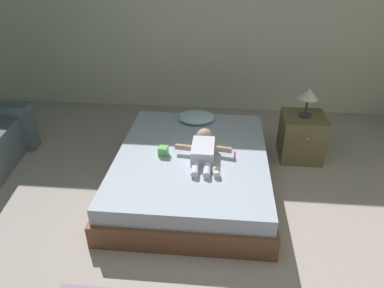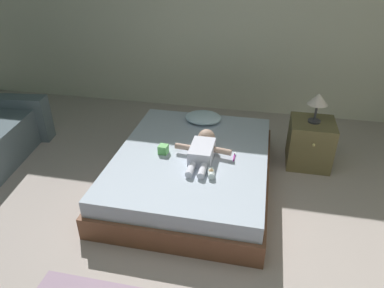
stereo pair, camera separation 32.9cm
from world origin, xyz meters
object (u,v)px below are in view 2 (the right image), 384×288
at_px(lamp, 318,101).
at_px(toy_block, 163,149).
at_px(toothbrush, 234,157).
at_px(baby, 203,149).
at_px(nightstand, 310,143).
at_px(bed, 192,169).
at_px(baby_bottle, 211,173).
at_px(pillow, 203,117).

xyz_separation_m(lamp, toy_block, (-1.41, -0.70, -0.33)).
bearing_deg(lamp, toothbrush, -139.53).
distance_m(baby, toothbrush, 0.30).
bearing_deg(nightstand, toothbrush, -139.53).
relative_size(nightstand, toy_block, 5.50).
xyz_separation_m(bed, baby_bottle, (0.24, -0.34, 0.22)).
xyz_separation_m(nightstand, toy_block, (-1.41, -0.70, 0.15)).
bearing_deg(baby_bottle, lamp, 47.07).
bearing_deg(toothbrush, nightstand, 40.47).
relative_size(toothbrush, nightstand, 0.25).
distance_m(baby, baby_bottle, 0.35).
height_order(bed, toy_block, toy_block).
xyz_separation_m(bed, toy_block, (-0.27, -0.05, 0.23)).
bearing_deg(lamp, pillow, 177.81).
bearing_deg(toy_block, baby, 5.76).
height_order(bed, baby_bottle, baby_bottle).
height_order(nightstand, toy_block, nightstand).
relative_size(bed, baby_bottle, 14.82).
xyz_separation_m(toothbrush, lamp, (0.75, 0.64, 0.36)).
bearing_deg(nightstand, lamp, 90.00).
bearing_deg(lamp, toy_block, -153.79).
bearing_deg(toy_block, lamp, 26.21).
xyz_separation_m(toothbrush, nightstand, (0.75, 0.64, -0.12)).
relative_size(toy_block, baby_bottle, 0.72).
xyz_separation_m(bed, nightstand, (1.15, 0.64, 0.07)).
bearing_deg(bed, nightstand, 29.22).
bearing_deg(toothbrush, toy_block, -174.96).
height_order(toy_block, baby_bottle, toy_block).
height_order(lamp, baby_bottle, lamp).
distance_m(toothbrush, lamp, 1.05).
relative_size(bed, toothbrush, 14.78).
height_order(lamp, toy_block, lamp).
bearing_deg(toothbrush, lamp, 40.47).
xyz_separation_m(nightstand, baby_bottle, (-0.91, -0.98, 0.14)).
bearing_deg(pillow, toothbrush, -58.54).
bearing_deg(baby, toy_block, -174.24).
height_order(pillow, baby_bottle, pillow).
bearing_deg(baby, toothbrush, 4.13).
xyz_separation_m(pillow, baby_bottle, (0.25, -1.02, -0.02)).
relative_size(pillow, lamp, 1.29).
height_order(baby, toy_block, baby).
distance_m(bed, nightstand, 1.32).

